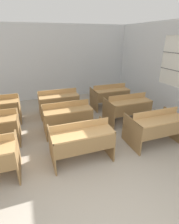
% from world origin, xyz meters
% --- Properties ---
extents(wall_back, '(6.94, 0.06, 2.86)m').
position_xyz_m(wall_back, '(0.00, 6.07, 1.43)').
color(wall_back, silver).
rests_on(wall_back, ground_plane).
extents(wall_right_with_window, '(0.06, 6.04, 2.86)m').
position_xyz_m(wall_right_with_window, '(3.44, 3.04, 1.40)').
color(wall_right_with_window, silver).
rests_on(wall_right_with_window, ground_plane).
extents(bench_front_center, '(1.22, 0.79, 0.86)m').
position_xyz_m(bench_front_center, '(0.10, 1.75, 0.47)').
color(bench_front_center, olive).
rests_on(bench_front_center, ground_plane).
extents(bench_front_right, '(1.22, 0.79, 0.86)m').
position_xyz_m(bench_front_right, '(1.92, 1.73, 0.47)').
color(bench_front_right, olive).
rests_on(bench_front_right, ground_plane).
extents(bench_second_center, '(1.22, 0.79, 0.86)m').
position_xyz_m(bench_second_center, '(0.10, 2.97, 0.47)').
color(bench_second_center, olive).
rests_on(bench_second_center, ground_plane).
extents(bench_second_right, '(1.22, 0.79, 0.86)m').
position_xyz_m(bench_second_right, '(1.92, 2.97, 0.47)').
color(bench_second_right, olive).
rests_on(bench_second_right, ground_plane).
extents(bench_third_center, '(1.22, 0.79, 0.86)m').
position_xyz_m(bench_third_center, '(0.09, 4.17, 0.47)').
color(bench_third_center, olive).
rests_on(bench_third_center, ground_plane).
extents(bench_third_right, '(1.22, 0.79, 0.86)m').
position_xyz_m(bench_third_right, '(1.94, 4.18, 0.47)').
color(bench_third_right, olive).
rests_on(bench_third_right, ground_plane).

